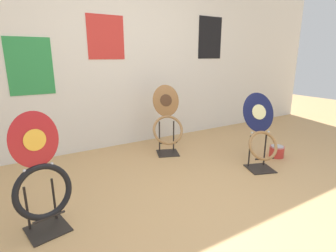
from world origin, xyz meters
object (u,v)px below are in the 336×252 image
at_px(toilet_seat_display_woodgrain, 167,122).
at_px(paint_can, 277,151).
at_px(toilet_seat_display_navy_moon, 260,131).
at_px(toilet_seat_display_crimson_swirl, 42,183).

distance_m(toilet_seat_display_woodgrain, paint_can, 1.48).
xyz_separation_m(toilet_seat_display_navy_moon, toilet_seat_display_woodgrain, (-0.66, 0.97, -0.02)).
bearing_deg(toilet_seat_display_woodgrain, paint_can, -37.53).
xyz_separation_m(toilet_seat_display_crimson_swirl, paint_can, (2.76, 0.07, -0.31)).
bearing_deg(paint_can, toilet_seat_display_crimson_swirl, -178.46).
bearing_deg(toilet_seat_display_navy_moon, paint_can, 11.00).
height_order(toilet_seat_display_woodgrain, paint_can, toilet_seat_display_woodgrain).
bearing_deg(toilet_seat_display_crimson_swirl, paint_can, 1.54).
relative_size(toilet_seat_display_woodgrain, paint_can, 4.89).
bearing_deg(toilet_seat_display_navy_moon, toilet_seat_display_woodgrain, 124.42).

